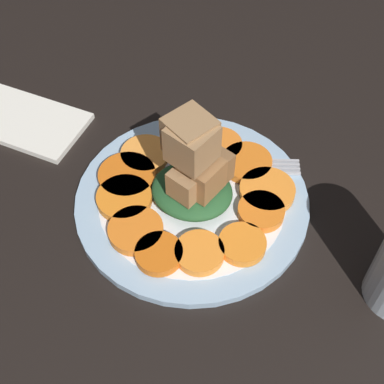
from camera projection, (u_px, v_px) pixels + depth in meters
table_slab at (192, 208)px, 64.80cm from camera, size 120.00×120.00×2.00cm
plate at (192, 200)px, 63.61cm from camera, size 27.73×27.73×1.05cm
carrot_slice_0 at (124, 198)px, 62.37cm from camera, size 6.51×6.51×1.09cm
carrot_slice_1 at (136, 230)px, 59.56cm from camera, size 6.22×6.22×1.09cm
carrot_slice_2 at (155, 252)px, 57.79cm from camera, size 5.26×5.26×1.09cm
carrot_slice_3 at (199, 253)px, 57.75cm from camera, size 5.43×5.43×1.09cm
carrot_slice_4 at (242, 244)px, 58.44cm from camera, size 5.28×5.28×1.09cm
carrot_slice_5 at (261, 211)px, 61.20cm from camera, size 5.42×5.42×1.09cm
carrot_slice_6 at (267, 191)px, 63.08cm from camera, size 6.60×6.60×1.09cm
carrot_slice_7 at (247, 163)px, 65.81cm from camera, size 6.23×6.23×1.09cm
carrot_slice_8 at (217, 145)px, 67.64cm from camera, size 5.83×5.83×1.09cm
carrot_slice_9 at (188, 143)px, 67.86cm from camera, size 5.39×5.39×1.09cm
carrot_slice_10 at (145, 155)px, 66.62cm from camera, size 6.14×6.14×1.09cm
carrot_slice_11 at (127, 176)px, 64.48cm from camera, size 6.97×6.97×1.09cm
center_pile at (195, 171)px, 59.41cm from camera, size 9.61×8.65×11.66cm
fork at (229, 166)px, 65.95cm from camera, size 17.68×8.45×0.40cm
napkin at (27, 122)px, 72.05cm from camera, size 15.55×9.33×0.80cm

